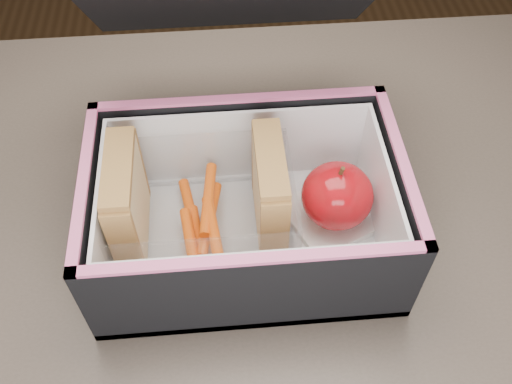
% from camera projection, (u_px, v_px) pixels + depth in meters
% --- Properties ---
extents(kitchen_table, '(1.20, 0.80, 0.75)m').
position_uv_depth(kitchen_table, '(257.00, 328.00, 0.60)').
color(kitchen_table, brown).
rests_on(kitchen_table, ground).
extents(lunch_bag, '(0.28, 0.31, 0.24)m').
position_uv_depth(lunch_bag, '(246.00, 200.00, 0.52)').
color(lunch_bag, black).
rests_on(lunch_bag, kitchen_table).
extents(plastic_tub, '(0.17, 0.12, 0.07)m').
position_uv_depth(plastic_tub, '(200.00, 208.00, 0.53)').
color(plastic_tub, white).
rests_on(plastic_tub, lunch_bag).
extents(sandwich_left, '(0.02, 0.09, 0.10)m').
position_uv_depth(sandwich_left, '(127.00, 201.00, 0.51)').
color(sandwich_left, '#E5C58A').
rests_on(sandwich_left, plastic_tub).
extents(sandwich_right, '(0.02, 0.09, 0.10)m').
position_uv_depth(sandwich_right, '(270.00, 192.00, 0.52)').
color(sandwich_right, '#E5C58A').
rests_on(sandwich_right, plastic_tub).
extents(carrot_sticks, '(0.04, 0.13, 0.03)m').
position_uv_depth(carrot_sticks, '(202.00, 226.00, 0.53)').
color(carrot_sticks, '#D5520B').
rests_on(carrot_sticks, plastic_tub).
extents(paper_napkin, '(0.10, 0.10, 0.01)m').
position_uv_depth(paper_napkin, '(328.00, 216.00, 0.56)').
color(paper_napkin, white).
rests_on(paper_napkin, lunch_bag).
extents(red_apple, '(0.09, 0.09, 0.07)m').
position_uv_depth(red_apple, '(337.00, 196.00, 0.53)').
color(red_apple, maroon).
rests_on(red_apple, paper_napkin).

